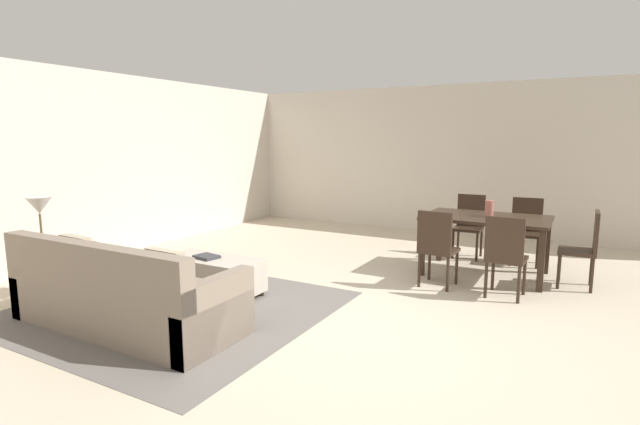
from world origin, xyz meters
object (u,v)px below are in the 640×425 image
dining_table (486,224)px  couch (123,297)px  dining_chair_far_right (526,227)px  dining_chair_head_east (586,245)px  book_on_ottoman (207,257)px  dining_chair_near_right (505,252)px  dining_chair_near_left (437,244)px  vase_centerpiece (489,208)px  ottoman_table (213,273)px  dining_chair_far_left (469,222)px  table_lamp (39,208)px  side_table (44,257)px

dining_table → couch: bearing=-126.8°
dining_chair_far_right → dining_chair_head_east: 1.16m
couch → book_on_ottoman: 1.13m
couch → dining_chair_near_right: bearing=41.1°
dining_chair_near_left → vase_centerpiece: vase_centerpiece is taller
vase_centerpiece → ottoman_table: bearing=-137.7°
dining_chair_near_left → dining_chair_near_right: bearing=-2.1°
couch → dining_chair_near_left: size_ratio=2.48×
dining_chair_far_right → ottoman_table: bearing=-132.6°
dining_chair_far_left → vase_centerpiece: vase_centerpiece is taller
table_lamp → dining_chair_near_right: table_lamp is taller
dining_table → dining_chair_far_left: size_ratio=1.65×
side_table → dining_chair_far_right: size_ratio=0.65×
vase_centerpiece → dining_table: bearing=-163.5°
dining_chair_near_left → dining_chair_head_east: (1.52, 0.82, 0.00)m
book_on_ottoman → dining_chair_near_right: bearing=26.5°
couch → side_table: (-1.44, 0.14, 0.18)m
couch → ottoman_table: size_ratio=1.99×
dining_chair_near_right → dining_chair_head_east: bearing=48.1°
table_lamp → dining_chair_far_left: 5.59m
book_on_ottoman → ottoman_table: bearing=35.2°
table_lamp → dining_chair_near_left: (3.64, 2.47, -0.49)m
dining_chair_near_right → side_table: bearing=-151.0°
couch → dining_chair_near_left: 3.42m
side_table → table_lamp: 0.54m
dining_chair_far_left → vase_centerpiece: bearing=-64.7°
dining_chair_far_left → dining_chair_far_right: size_ratio=1.00×
dining_table → table_lamp: bearing=-140.5°
book_on_ottoman → dining_table: bearing=42.3°
ottoman_table → dining_chair_near_right: 3.24m
dining_chair_far_right → dining_chair_head_east: (0.73, -0.90, 0.00)m
ottoman_table → dining_table: bearing=42.5°
dining_chair_near_right → dining_table: bearing=112.6°
couch → dining_chair_near_left: dining_chair_near_left is taller
dining_chair_near_left → dining_chair_far_right: same height
dining_table → dining_chair_head_east: size_ratio=1.65×
table_lamp → book_on_ottoman: 1.84m
dining_chair_far_left → book_on_ottoman: size_ratio=3.54×
table_lamp → dining_table: (4.03, 3.32, -0.34)m
dining_chair_near_right → dining_chair_far_left: same height
table_lamp → dining_chair_far_right: table_lamp is taller
dining_chair_head_east → book_on_ottoman: bearing=-148.0°
couch → dining_chair_far_right: 5.26m
dining_chair_far_left → couch: bearing=-116.8°
couch → dining_chair_far_right: size_ratio=2.48×
dining_table → dining_chair_far_right: 0.96m
side_table → book_on_ottoman: (1.45, 0.97, -0.04)m
couch → dining_chair_near_right: dining_chair_near_right is taller
couch → dining_table: bearing=53.2°
ottoman_table → dining_chair_far_left: dining_chair_far_left is taller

